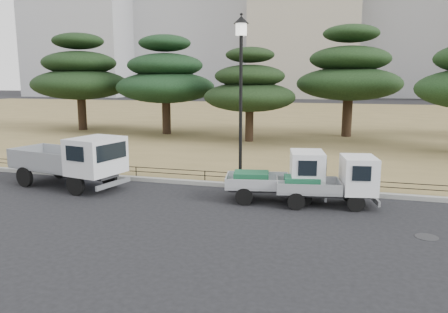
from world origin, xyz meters
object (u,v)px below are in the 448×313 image
(truck_kei_front, at_px, (283,176))
(truck_kei_rear, at_px, (334,181))
(truck_large, at_px, (72,159))
(tarp_pile, at_px, (76,162))
(street_lamp, at_px, (241,72))

(truck_kei_front, relative_size, truck_kei_rear, 1.03)
(truck_large, xyz_separation_m, truck_kei_rear, (9.73, 0.18, -0.29))
(truck_kei_rear, xyz_separation_m, tarp_pile, (-10.94, 1.79, -0.29))
(street_lamp, distance_m, tarp_pile, 8.30)
(truck_kei_front, bearing_deg, street_lamp, 128.10)
(truck_large, height_order, truck_kei_rear, truck_large)
(truck_large, height_order, tarp_pile, truck_large)
(street_lamp, height_order, tarp_pile, street_lamp)
(truck_kei_front, xyz_separation_m, tarp_pile, (-9.26, 1.69, -0.32))
(truck_large, relative_size, tarp_pile, 2.81)
(truck_kei_rear, relative_size, street_lamp, 0.54)
(truck_large, xyz_separation_m, truck_kei_front, (8.04, 0.28, -0.25))
(truck_large, bearing_deg, truck_kei_rear, 12.87)
(truck_kei_front, bearing_deg, tarp_pile, 159.26)
(truck_kei_rear, bearing_deg, tarp_pile, 160.54)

